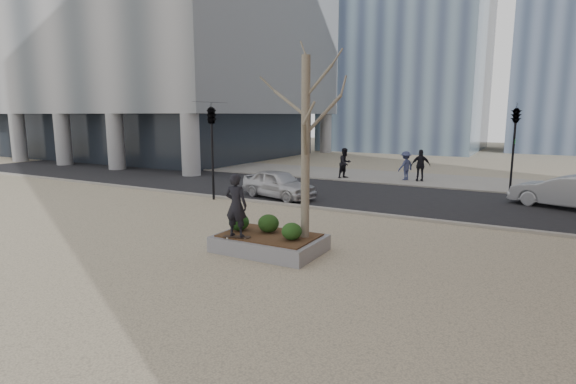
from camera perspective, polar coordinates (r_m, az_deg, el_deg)
The scene contains 18 objects.
ground at distance 13.74m, azimuth -5.94°, elevation -6.84°, with size 120.00×120.00×0.00m, color tan.
street at distance 22.44m, azimuth 8.88°, elevation -0.36°, with size 60.00×8.00×0.02m, color black.
far_sidewalk at distance 29.03m, azimuth 13.70°, elevation 1.78°, with size 60.00×6.00×0.02m, color gray.
planter at distance 13.14m, azimuth -2.36°, elevation -6.54°, with size 3.00×2.00×0.45m, color gray.
planter_mulch at distance 13.08m, azimuth -2.37°, elevation -5.51°, with size 2.70×1.70×0.04m, color #382314.
sycamore_tree at distance 12.39m, azimuth 2.26°, elevation 9.19°, with size 2.80×2.80×6.60m, color gray, non-canonical shape.
shrub_left at distance 13.54m, azimuth -6.25°, elevation -3.80°, with size 0.61×0.61×0.52m, color #103312.
shrub_middle at distance 13.28m, azimuth -2.49°, elevation -4.00°, with size 0.62×0.62×0.53m, color black.
shrub_right at distance 12.47m, azimuth 0.47°, elevation -5.01°, with size 0.57×0.57×0.48m, color #133C14.
skateboard at distance 12.84m, azimuth -6.53°, elevation -5.77°, with size 0.78×0.20×0.07m, color black, non-canonical shape.
skateboarder at distance 12.63m, azimuth -6.61°, elevation -1.67°, with size 0.65×0.43×1.79m, color black.
police_car at distance 21.25m, azimuth -1.22°, elevation 1.04°, with size 1.57×3.91×1.33m, color silver.
car_silver at distance 22.21m, azimuth 31.79°, elevation 0.02°, with size 1.47×4.22×1.39m, color gray.
pedestrian_a at distance 28.13m, azimuth 7.26°, elevation 3.67°, with size 0.91×0.71×1.86m, color black.
pedestrian_b at distance 27.93m, azimuth 14.70°, elevation 3.25°, with size 1.12×0.65×1.74m, color #373E63.
pedestrian_c at distance 27.67m, azimuth 16.50°, elevation 3.25°, with size 1.10×0.46×1.87m, color black.
traffic_light_near at distance 21.02m, azimuth -9.58°, elevation 5.10°, with size 0.60×2.48×4.50m, color black, non-canonical shape.
traffic_light_far at distance 25.42m, azimuth 26.70°, elevation 4.99°, with size 0.60×2.48×4.50m, color black, non-canonical shape.
Camera 1 is at (7.61, -10.74, 3.92)m, focal length 28.00 mm.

